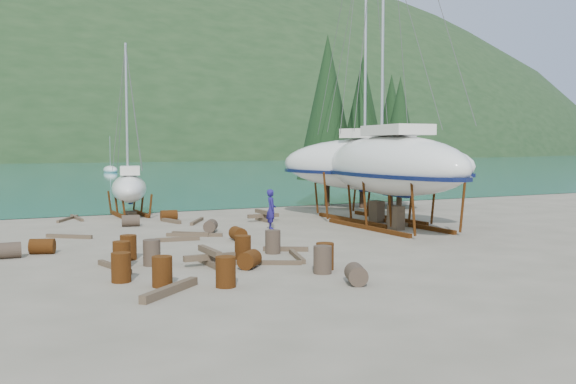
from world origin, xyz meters
name	(u,v)px	position (x,y,z in m)	size (l,w,h in m)	color
ground	(268,246)	(0.00, 0.00, 0.00)	(600.00, 600.00, 0.00)	#696453
far_house_right	(103,151)	(30.00, 190.00, 2.92)	(6.60, 5.60, 5.60)	beige
cypress_near_right	(363,120)	(12.50, 12.00, 5.79)	(3.60, 3.60, 10.00)	black
cypress_mid_right	(400,133)	(14.00, 10.00, 4.92)	(3.06, 3.06, 8.50)	black
cypress_back_left	(327,107)	(11.00, 14.00, 6.66)	(4.14, 4.14, 11.50)	black
cypress_far_right	(391,130)	(15.50, 13.00, 5.21)	(3.24, 3.24, 9.00)	black
moored_boat_mid	(110,170)	(10.00, 80.00, 0.39)	(2.00, 5.00, 6.05)	white
large_sailboat_near	(389,164)	(7.75, 2.51, 3.15)	(4.95, 12.75, 19.57)	white
large_sailboat_far	(371,164)	(8.76, 5.54, 3.10)	(7.70, 12.47, 19.02)	white
small_sailboat_shore	(129,188)	(-2.33, 13.98, 1.66)	(3.37, 6.53, 9.99)	white
worker	(271,209)	(2.38, 4.70, 0.98)	(0.71, 0.47, 1.96)	navy
drum_0	(162,271)	(-5.92, -5.47, 0.44)	(0.58, 0.58, 0.88)	#623310
drum_1	(356,274)	(-0.79, -7.72, 0.29)	(0.58, 0.58, 0.88)	#2D2823
drum_2	(42,246)	(-8.36, 2.09, 0.29)	(0.58, 0.58, 0.88)	#623310
drum_3	(226,272)	(-4.32, -6.36, 0.44)	(0.58, 0.58, 0.88)	#623310
drum_4	(169,215)	(-0.99, 10.55, 0.29)	(0.58, 0.58, 0.88)	#623310
drum_5	(273,242)	(-0.61, -1.71, 0.44)	(0.58, 0.58, 0.88)	#2D2823
drum_6	(238,234)	(-0.49, 1.97, 0.29)	(0.58, 0.58, 0.88)	#623310
drum_7	(325,256)	(-0.47, -5.37, 0.44)	(0.58, 0.58, 0.88)	#623310
drum_8	(128,247)	(-5.76, -0.60, 0.44)	(0.58, 0.58, 0.88)	#623310
drum_9	(131,221)	(-3.44, 8.98, 0.29)	(0.58, 0.58, 0.88)	#2D2823
drum_10	(122,254)	(-6.31, -2.00, 0.44)	(0.58, 0.58, 0.88)	#623310
drum_11	(211,226)	(-0.59, 5.10, 0.29)	(0.58, 0.58, 0.88)	#2D2823
drum_12	(250,260)	(-2.57, -4.04, 0.29)	(0.58, 0.58, 0.88)	#623310
drum_13	(121,267)	(-6.83, -4.31, 0.44)	(0.58, 0.58, 0.88)	#623310
drum_14	(243,248)	(-2.19, -2.57, 0.44)	(0.58, 0.58, 0.88)	#623310
drum_15	(8,250)	(-9.57, 1.64, 0.29)	(0.58, 0.58, 0.88)	#2D2823
drum_16	(152,253)	(-5.32, -2.09, 0.44)	(0.58, 0.58, 0.88)	#2D2823
drum_17	(323,260)	(-0.86, -5.89, 0.44)	(0.58, 0.58, 0.88)	#2D2823
timber_0	(68,219)	(-5.86, 13.40, 0.07)	(0.14, 2.92, 0.14)	brown
timber_1	(398,223)	(8.90, 3.27, 0.10)	(0.19, 1.65, 0.19)	brown
timber_3	(256,263)	(-2.12, -3.55, 0.07)	(0.15, 3.11, 0.15)	brown
timber_4	(178,239)	(-2.86, 2.96, 0.09)	(0.17, 1.88, 0.17)	brown
timber_5	(297,256)	(-0.30, -3.07, 0.08)	(0.16, 2.38, 0.16)	brown
timber_6	(171,221)	(-1.16, 9.61, 0.10)	(0.19, 1.73, 0.19)	brown
timber_7	(286,249)	(0.06, -1.47, 0.09)	(0.17, 1.75, 0.17)	brown
timber_8	(191,234)	(-1.86, 4.24, 0.09)	(0.19, 1.77, 0.19)	brown
timber_9	(77,218)	(-5.35, 13.59, 0.08)	(0.15, 2.76, 0.15)	brown
timber_10	(197,221)	(0.06, 8.97, 0.08)	(0.16, 2.67, 0.16)	brown
timber_11	(194,235)	(-1.76, 4.00, 0.08)	(0.15, 2.52, 0.15)	brown
timber_12	(114,267)	(-6.60, -2.21, 0.08)	(0.17, 2.30, 0.17)	brown
timber_16	(170,290)	(-5.99, -6.47, 0.11)	(0.23, 2.61, 0.23)	brown
timber_17	(69,236)	(-6.84, 5.99, 0.08)	(0.16, 2.19, 0.16)	brown
timber_pile_fore	(210,257)	(-3.60, -3.03, 0.30)	(1.80, 1.80, 0.60)	brown
timber_pile_aft	(263,216)	(3.48, 8.00, 0.30)	(1.80, 1.80, 0.60)	brown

